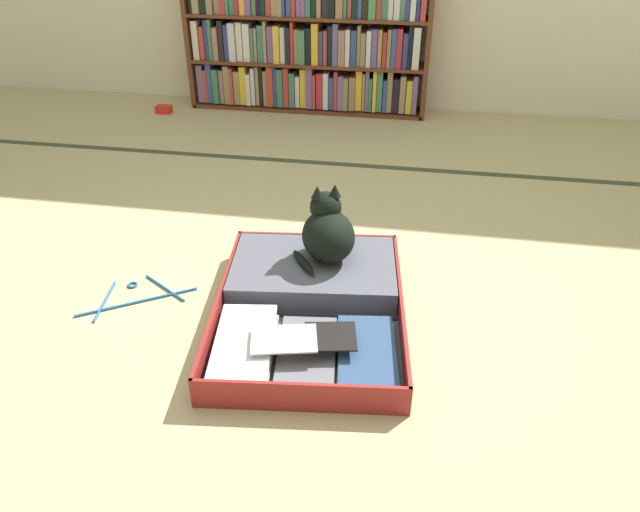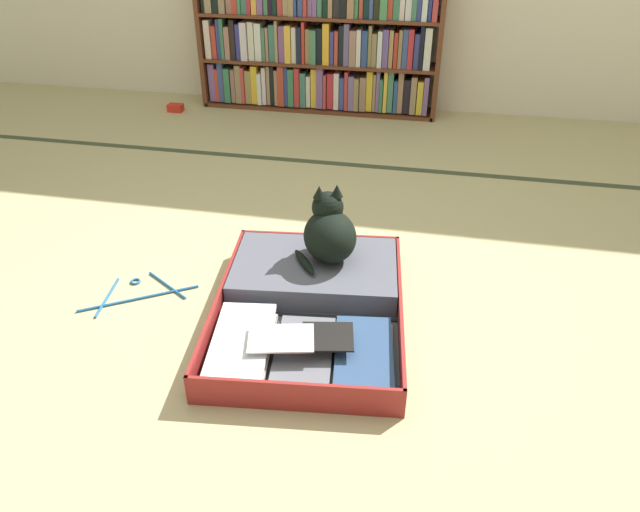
% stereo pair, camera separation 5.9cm
% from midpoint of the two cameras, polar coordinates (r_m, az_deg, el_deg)
% --- Properties ---
extents(ground_plane, '(10.00, 10.00, 0.00)m').
position_cam_midpoint_polar(ground_plane, '(2.26, -4.01, -4.75)').
color(ground_plane, tan).
extents(tatami_border, '(4.80, 0.05, 0.00)m').
position_cam_midpoint_polar(tatami_border, '(3.41, 1.13, 8.74)').
color(tatami_border, '#3A452C').
rests_on(tatami_border, ground_plane).
extents(bookshelf, '(1.61, 0.24, 0.93)m').
position_cam_midpoint_polar(bookshelf, '(4.19, -1.69, 19.63)').
color(bookshelf, brown).
rests_on(bookshelf, ground_plane).
extents(open_suitcase, '(0.75, 0.95, 0.11)m').
position_cam_midpoint_polar(open_suitcase, '(2.22, -1.78, -4.03)').
color(open_suitcase, maroon).
rests_on(open_suitcase, ground_plane).
extents(black_cat, '(0.29, 0.31, 0.29)m').
position_cam_midpoint_polar(black_cat, '(2.29, -0.04, 2.30)').
color(black_cat, black).
rests_on(black_cat, open_suitcase).
extents(clothes_hanger, '(0.39, 0.32, 0.01)m').
position_cam_midpoint_polar(clothes_hanger, '(2.41, -17.76, -3.66)').
color(clothes_hanger, '#225E96').
rests_on(clothes_hanger, ground_plane).
extents(small_red_pouch, '(0.10, 0.07, 0.05)m').
position_cam_midpoint_polar(small_red_pouch, '(4.36, -15.00, 13.29)').
color(small_red_pouch, red).
rests_on(small_red_pouch, ground_plane).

